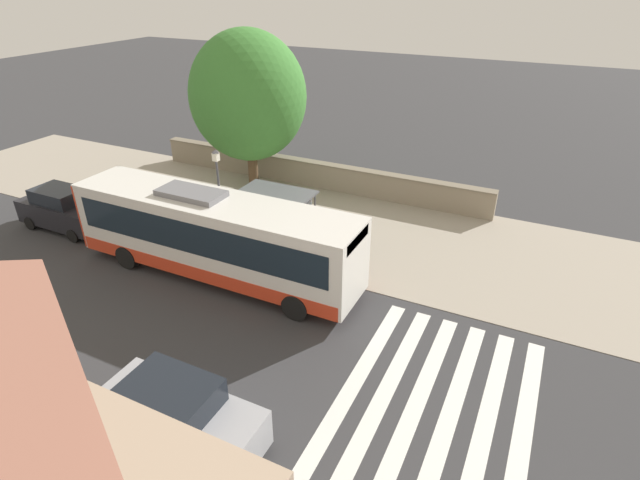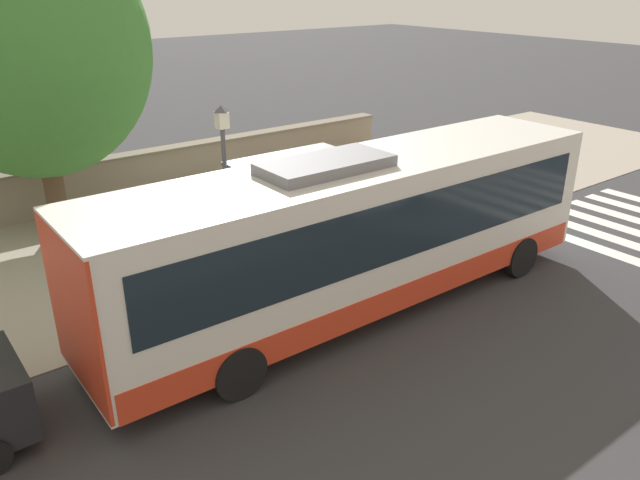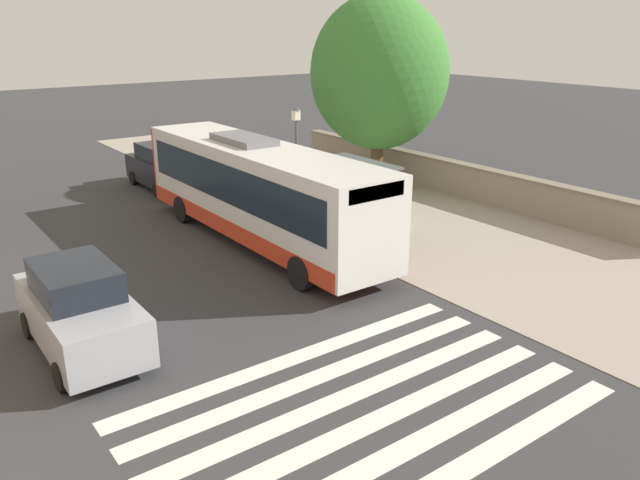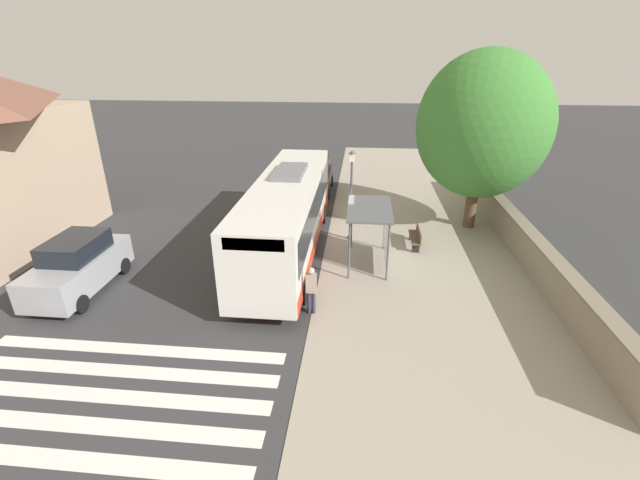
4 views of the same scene
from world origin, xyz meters
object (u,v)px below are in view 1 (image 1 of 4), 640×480
(bus_shelter, at_px, (279,199))
(parked_car_behind_bus, at_px, (64,209))
(bench, at_px, (268,207))
(street_lamp_near, at_px, (219,188))
(shade_tree, at_px, (248,96))
(pedestrian, at_px, (344,262))
(parked_car_far_lane, at_px, (177,417))
(bus, at_px, (214,235))

(bus_shelter, relative_size, parked_car_behind_bus, 0.74)
(bench, distance_m, street_lamp_near, 3.68)
(bus_shelter, xyz_separation_m, shade_tree, (-5.00, -4.64, 2.98))
(pedestrian, xyz_separation_m, bench, (-4.11, -5.91, -0.57))
(parked_car_behind_bus, height_order, parked_car_far_lane, parked_car_far_lane)
(shade_tree, bearing_deg, bus, 23.94)
(bench, bearing_deg, shade_tree, -137.10)
(bus, bearing_deg, parked_car_behind_bus, -91.71)
(street_lamp_near, bearing_deg, shade_tree, -159.78)
(bench, height_order, shade_tree, shade_tree)
(bus, distance_m, bus_shelter, 3.73)
(bus, distance_m, street_lamp_near, 3.20)
(shade_tree, relative_size, parked_car_behind_bus, 1.92)
(bench, xyz_separation_m, street_lamp_near, (3.02, -0.55, 2.04))
(bus, relative_size, parked_car_behind_bus, 2.71)
(bus, xyz_separation_m, parked_car_behind_bus, (-0.27, -9.00, -0.86))
(parked_car_behind_bus, distance_m, parked_car_far_lane, 15.03)
(bench, height_order, parked_car_far_lane, parked_car_far_lane)
(pedestrian, distance_m, bench, 7.22)
(bus, height_order, shade_tree, shade_tree)
(bus_shelter, relative_size, shade_tree, 0.38)
(shade_tree, relative_size, parked_car_far_lane, 1.92)
(bus, xyz_separation_m, pedestrian, (-1.57, 4.83, -0.79))
(bus, relative_size, street_lamp_near, 2.81)
(pedestrian, bearing_deg, parked_car_far_lane, -4.95)
(street_lamp_near, bearing_deg, pedestrian, 80.45)
(pedestrian, distance_m, parked_car_far_lane, 8.76)
(parked_car_behind_bus, relative_size, parked_car_far_lane, 1.00)
(street_lamp_near, relative_size, parked_car_behind_bus, 0.96)
(bench, bearing_deg, street_lamp_near, -10.33)
(bus_shelter, relative_size, parked_car_far_lane, 0.74)
(bus, relative_size, shade_tree, 1.41)
(pedestrian, distance_m, street_lamp_near, 6.72)
(pedestrian, xyz_separation_m, shade_tree, (-7.07, -8.67, 4.00))
(street_lamp_near, bearing_deg, bus_shelter, 111.94)
(bus, distance_m, shade_tree, 9.99)
(bus_shelter, height_order, pedestrian, bus_shelter)
(pedestrian, height_order, shade_tree, shade_tree)
(shade_tree, height_order, parked_car_far_lane, shade_tree)
(parked_car_far_lane, bearing_deg, shade_tree, -153.41)
(bus, bearing_deg, bench, -169.20)
(parked_car_behind_bus, bearing_deg, parked_car_far_lane, 60.39)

